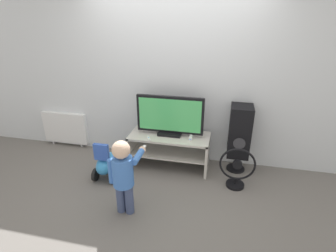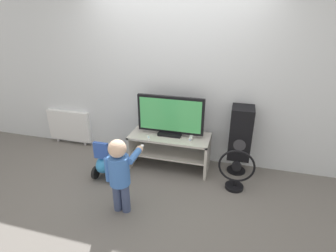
# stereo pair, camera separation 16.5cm
# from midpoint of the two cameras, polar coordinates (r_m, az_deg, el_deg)

# --- Properties ---
(ground_plane) EXTENTS (16.00, 16.00, 0.00)m
(ground_plane) POSITION_cam_midpoint_polar(r_m,az_deg,el_deg) (3.83, 0.64, -10.52)
(ground_plane) COLOR slate
(wall_back) EXTENTS (10.00, 0.06, 2.60)m
(wall_back) POSITION_cam_midpoint_polar(r_m,az_deg,el_deg) (3.84, 3.02, 10.79)
(wall_back) COLOR silver
(wall_back) RESTS_ON ground_plane
(tv_stand) EXTENTS (1.16, 0.51, 0.51)m
(tv_stand) POSITION_cam_midpoint_polar(r_m,az_deg,el_deg) (3.87, 1.63, -4.34)
(tv_stand) COLOR beige
(tv_stand) RESTS_ON ground_plane
(television) EXTENTS (0.96, 0.20, 0.58)m
(television) POSITION_cam_midpoint_polar(r_m,az_deg,el_deg) (3.70, 1.80, 2.09)
(television) COLOR black
(television) RESTS_ON tv_stand
(game_console) EXTENTS (0.04, 0.17, 0.04)m
(game_console) POSITION_cam_midpoint_polar(r_m,az_deg,el_deg) (3.70, 6.33, -2.50)
(game_console) COLOR white
(game_console) RESTS_ON tv_stand
(remote_primary) EXTENTS (0.09, 0.13, 0.03)m
(remote_primary) POSITION_cam_midpoint_polar(r_m,az_deg,el_deg) (3.69, -2.96, -2.62)
(remote_primary) COLOR white
(remote_primary) RESTS_ON tv_stand
(child) EXTENTS (0.35, 0.51, 0.92)m
(child) POSITION_cam_midpoint_polar(r_m,az_deg,el_deg) (2.96, -8.86, -9.54)
(child) COLOR #3F4C72
(child) RESTS_ON ground_plane
(speaker_tower) EXTENTS (0.30, 0.34, 0.99)m
(speaker_tower) POSITION_cam_midpoint_polar(r_m,az_deg,el_deg) (3.77, 16.72, -1.61)
(speaker_tower) COLOR black
(speaker_tower) RESTS_ON ground_plane
(floor_fan) EXTENTS (0.47, 0.24, 0.57)m
(floor_fan) POSITION_cam_midpoint_polar(r_m,az_deg,el_deg) (3.56, 15.87, -9.56)
(floor_fan) COLOR black
(floor_fan) RESTS_ON ground_plane
(ride_on_toy) EXTENTS (0.29, 0.45, 0.57)m
(ride_on_toy) POSITION_cam_midpoint_polar(r_m,az_deg,el_deg) (3.79, -11.94, -7.68)
(ride_on_toy) COLOR #338CD1
(ride_on_toy) RESTS_ON ground_plane
(radiator) EXTENTS (0.79, 0.08, 0.60)m
(radiator) POSITION_cam_midpoint_polar(r_m,az_deg,el_deg) (4.84, -19.76, 0.02)
(radiator) COLOR white
(radiator) RESTS_ON ground_plane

